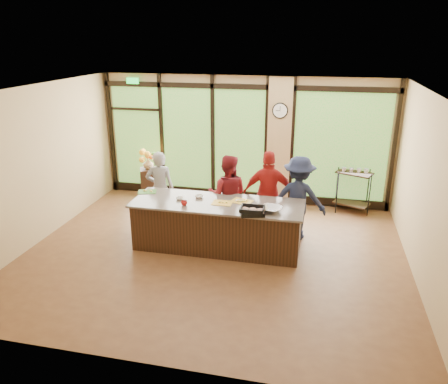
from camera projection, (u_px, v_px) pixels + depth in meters
The scene contains 25 objects.
floor at pixel (214, 254), 8.16m from camera, with size 7.00×7.00×0.00m, color brown.
ceiling at pixel (213, 91), 7.15m from camera, with size 7.00×7.00×0.00m, color white.
back_wall at pixel (244, 140), 10.41m from camera, with size 7.00×7.00×0.00m, color tan.
left_wall at pixel (37, 165), 8.38m from camera, with size 6.00×6.00×0.00m, color tan.
right_wall at pixel (427, 192), 6.94m from camera, with size 6.00×6.00×0.00m, color tan.
window_wall at pixel (250, 145), 10.37m from camera, with size 6.90×0.12×3.00m.
island_base at pixel (218, 226), 8.29m from camera, with size 3.10×1.00×0.88m, color black.
countertop at pixel (217, 203), 8.13m from camera, with size 3.20×1.10×0.04m, color gray.
wall_clock at pixel (280, 111), 9.86m from camera, with size 0.36×0.04×0.36m.
cook_left at pixel (160, 188), 9.22m from camera, with size 0.59×0.38×1.61m, color gray.
cook_midleft at pixel (228, 195), 8.77m from camera, with size 0.81×0.63×1.66m, color maroon.
cook_midright at pixel (269, 194), 8.70m from camera, with size 1.02×0.43×1.75m, color #A21C19.
cook_right at pixel (298, 198), 8.56m from camera, with size 1.09×0.63×1.68m, color #1A213A.
roasting_pan at pixel (252, 213), 7.57m from camera, with size 0.41×0.32×0.07m, color black.
mixing_bowl at pixel (271, 209), 7.69m from camera, with size 0.36×0.36×0.09m, color silver.
cutting_board_left at pixel (147, 192), 8.67m from camera, with size 0.35×0.26×0.01m, color #407E2E.
cutting_board_center at pixel (222, 203), 8.09m from camera, with size 0.37×0.28×0.01m, color gold.
cutting_board_right at pixel (242, 201), 8.17m from camera, with size 0.38×0.28×0.01m, color gold.
prep_bowl_near at pixel (199, 197), 8.35m from camera, with size 0.16×0.16×0.05m, color silver.
prep_bowl_mid at pixel (180, 198), 8.26m from camera, with size 0.14×0.14×0.05m, color silver.
prep_bowl_far at pixel (239, 201), 8.17m from camera, with size 0.13×0.13×0.03m, color silver.
red_ramekin at pixel (184, 203), 7.97m from camera, with size 0.11×0.11×0.09m, color #A81210.
flower_stand at pixel (149, 185), 10.68m from camera, with size 0.41×0.41×0.81m, color black.
flower_vase at pixel (148, 164), 10.49m from camera, with size 0.25×0.25×0.26m, color #937650.
bar_cart at pixel (353, 186), 9.94m from camera, with size 0.88×0.71×1.05m.
Camera 1 is at (1.78, -7.07, 3.86)m, focal length 35.00 mm.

